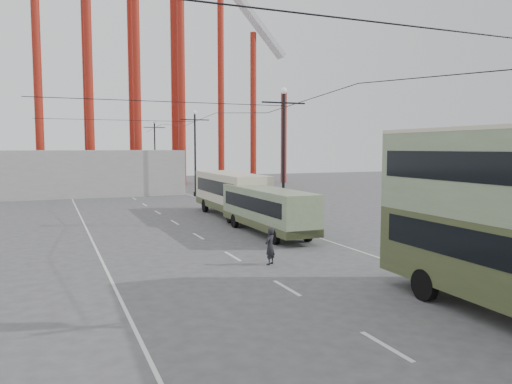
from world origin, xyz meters
name	(u,v)px	position (x,y,z in m)	size (l,w,h in m)	color
ground	(372,318)	(0.00, 0.00, 0.00)	(160.00, 160.00, 0.00)	#49484B
road_markings	(185,227)	(-0.86, 19.70, 0.01)	(12.52, 120.00, 0.01)	silver
lamp_post_mid	(283,157)	(5.60, 18.00, 4.68)	(3.20, 0.44, 9.32)	black
lamp_post_far	(195,153)	(5.60, 40.00, 4.68)	(3.20, 0.44, 9.32)	black
lamp_post_distant	(155,152)	(5.60, 62.00, 4.68)	(3.20, 0.44, 9.32)	black
roller_coaster	(98,12)	(-2.49, 56.89, 22.92)	(52.95, 5.00, 55.48)	maroon
fairground_shed	(79,173)	(-6.00, 47.00, 2.50)	(22.00, 10.00, 5.00)	gray
single_decker_green	(267,208)	(3.17, 15.28, 1.57)	(2.33, 9.87, 2.79)	#6F7F5D
single_decker_cream	(231,192)	(3.82, 23.67, 1.87)	(2.89, 10.73, 3.32)	beige
pedestrian	(270,246)	(-0.02, 7.73, 0.84)	(0.61, 0.40, 1.68)	black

